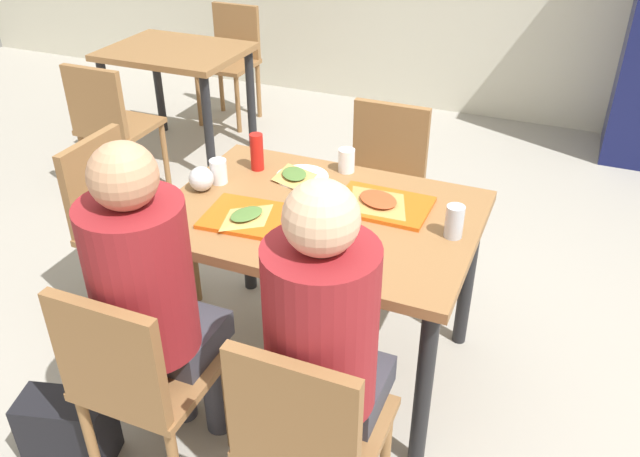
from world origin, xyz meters
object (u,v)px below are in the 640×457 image
object	(u,v)px
chair_near_left	(136,377)
plastic_cup_c	(219,171)
plastic_cup_a	(347,160)
background_chair_far	(232,54)
chair_left_end	(119,216)
pizza_slice_a	(247,215)
tray_red_far	(383,205)
foil_bundle	(201,179)
person_in_brown_jacket	(326,339)
pizza_slice_c	(294,175)
plastic_cup_b	(286,251)
handbag	(68,429)
condiment_bottle	(257,152)
soda_can	(454,222)
background_table	(177,68)
background_chair_near	(110,122)
person_in_red	(151,290)
paper_plate_near_edge	(342,252)
paper_plate_center	(302,177)
pizza_slice_b	(378,201)
main_table	(320,233)
chair_near_right	(307,434)
tray_red_near	(253,217)
chair_far_side	(383,178)

from	to	relation	value
chair_near_left	plastic_cup_c	distance (m)	0.94
plastic_cup_a	background_chair_far	size ratio (longest dim) A/B	0.12
chair_left_end	pizza_slice_a	distance (m)	0.82
tray_red_far	foil_bundle	world-z (taller)	foil_bundle
chair_near_left	person_in_brown_jacket	xyz separation A→B (m)	(0.60, 0.14, 0.25)
pizza_slice_c	plastic_cup_c	size ratio (longest dim) A/B	2.38
plastic_cup_b	handbag	bearing A→B (deg)	-145.59
chair_near_left	condiment_bottle	world-z (taller)	condiment_bottle
soda_can	foil_bundle	world-z (taller)	soda_can
tray_red_far	soda_can	size ratio (longest dim) A/B	2.95
background_table	background_chair_near	bearing A→B (deg)	-90.00
person_in_red	tray_red_far	xyz separation A→B (m)	(0.51, 0.80, 0.00)
tray_red_far	pizza_slice_a	size ratio (longest dim) A/B	1.58
paper_plate_near_edge	background_chair_near	size ratio (longest dim) A/B	0.25
chair_near_left	pizza_slice_c	xyz separation A→B (m)	(0.09, 1.02, 0.26)
paper_plate_center	person_in_brown_jacket	bearing A→B (deg)	-62.21
pizza_slice_b	handbag	world-z (taller)	pizza_slice_b
plastic_cup_a	soda_can	xyz separation A→B (m)	(0.54, -0.34, 0.01)
person_in_brown_jacket	plastic_cup_c	bearing A→B (deg)	136.55
plastic_cup_a	person_in_red	bearing A→B (deg)	-104.56
plastic_cup_c	main_table	bearing A→B (deg)	-7.65
chair_near_right	tray_red_far	xyz separation A→B (m)	(-0.09, 0.94, 0.25)
chair_near_left	handbag	size ratio (longest dim) A/B	2.72
person_in_red	main_table	bearing A→B (deg)	66.02
plastic_cup_b	tray_red_near	bearing A→B (deg)	138.17
chair_near_right	plastic_cup_b	world-z (taller)	chair_near_right
main_table	pizza_slice_a	xyz separation A→B (m)	(-0.22, -0.17, 0.12)
chair_far_side	tray_red_far	bearing A→B (deg)	-73.00
foil_bundle	chair_far_side	bearing A→B (deg)	58.65
plastic_cup_b	foil_bundle	size ratio (longest dim) A/B	1.00
main_table	person_in_brown_jacket	bearing A→B (deg)	-66.02
chair_left_end	person_in_brown_jacket	xyz separation A→B (m)	(1.28, -0.67, 0.25)
person_in_red	soda_can	bearing A→B (deg)	40.67
pizza_slice_a	plastic_cup_a	xyz separation A→B (m)	(0.19, 0.53, 0.03)
paper_plate_center	plastic_cup_b	distance (m)	0.63
background_chair_far	tray_red_near	bearing A→B (deg)	-58.91
chair_far_side	background_chair_near	xyz separation A→B (m)	(-1.72, 0.08, 0.00)
person_in_red	background_table	size ratio (longest dim) A/B	1.42
plastic_cup_c	chair_left_end	bearing A→B (deg)	-172.75
tray_red_near	foil_bundle	distance (m)	0.33
person_in_brown_jacket	soda_can	world-z (taller)	person_in_brown_jacket
background_chair_far	plastic_cup_a	bearing A→B (deg)	-49.72
pizza_slice_a	handbag	distance (m)	1.01
chair_far_side	background_chair_far	distance (m)	2.31
tray_red_near	tray_red_far	distance (m)	0.50
chair_near_right	foil_bundle	bearing A→B (deg)	135.56
chair_far_side	pizza_slice_a	distance (m)	1.04
background_table	pizza_slice_c	bearing A→B (deg)	-42.94
person_in_red	pizza_slice_c	bearing A→B (deg)	83.94
tray_red_near	pizza_slice_b	distance (m)	0.48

